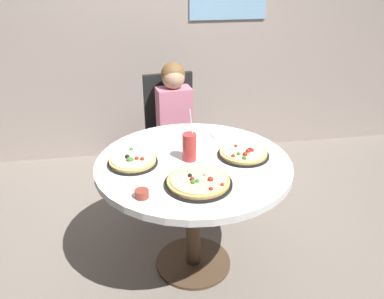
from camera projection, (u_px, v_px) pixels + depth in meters
ground_plane at (193, 263)px, 2.62m from camera, size 8.00×8.00×0.00m
dining_table at (193, 178)px, 2.33m from camera, size 1.11×1.11×0.75m
chair_wooden at (172, 126)px, 3.29m from camera, size 0.45×0.45×0.95m
diner_child at (177, 141)px, 3.15m from camera, size 0.30×0.42×1.08m
pizza_veggie at (198, 182)px, 2.05m from camera, size 0.35×0.35×0.05m
pizza_cheese at (133, 161)px, 2.25m from camera, size 0.28×0.28×0.05m
pizza_pepperoni at (243, 153)px, 2.33m from camera, size 0.30×0.30×0.05m
soda_cup at (189, 147)px, 2.26m from camera, size 0.08×0.08×0.31m
sauce_bowl at (142, 194)px, 1.94m from camera, size 0.07×0.07×0.04m
plate_small at (224, 134)px, 2.61m from camera, size 0.18×0.18×0.01m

